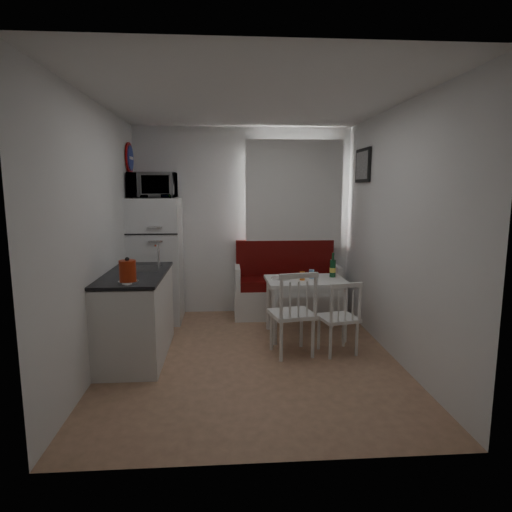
{
  "coord_description": "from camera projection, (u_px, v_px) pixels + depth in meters",
  "views": [
    {
      "loc": [
        -0.26,
        -4.27,
        1.77
      ],
      "look_at": [
        0.09,
        0.5,
        1.01
      ],
      "focal_mm": 30.0,
      "sensor_mm": 36.0,
      "label": 1
    }
  ],
  "objects": [
    {
      "name": "floor",
      "position": [
        251.0,
        358.0,
        4.51
      ],
      "size": [
        3.0,
        3.5,
        0.02
      ],
      "primitive_type": "cube",
      "color": "#986F51",
      "rests_on": "ground"
    },
    {
      "name": "ceiling",
      "position": [
        251.0,
        100.0,
        4.1
      ],
      "size": [
        3.0,
        3.5,
        0.02
      ],
      "primitive_type": "cube",
      "color": "white",
      "rests_on": "wall_back"
    },
    {
      "name": "wall_back",
      "position": [
        244.0,
        222.0,
        6.03
      ],
      "size": [
        3.0,
        0.02,
        2.6
      ],
      "primitive_type": "cube",
      "color": "white",
      "rests_on": "floor"
    },
    {
      "name": "wall_front",
      "position": [
        268.0,
        267.0,
        2.58
      ],
      "size": [
        3.0,
        0.02,
        2.6
      ],
      "primitive_type": "cube",
      "color": "white",
      "rests_on": "floor"
    },
    {
      "name": "wall_left",
      "position": [
        99.0,
        236.0,
        4.2
      ],
      "size": [
        0.02,
        3.5,
        2.6
      ],
      "primitive_type": "cube",
      "color": "white",
      "rests_on": "floor"
    },
    {
      "name": "wall_right",
      "position": [
        396.0,
        234.0,
        4.41
      ],
      "size": [
        0.02,
        3.5,
        2.6
      ],
      "primitive_type": "cube",
      "color": "white",
      "rests_on": "floor"
    },
    {
      "name": "window",
      "position": [
        293.0,
        198.0,
        5.99
      ],
      "size": [
        1.22,
        0.06,
        1.47
      ],
      "primitive_type": "cube",
      "color": "white",
      "rests_on": "wall_back"
    },
    {
      "name": "curtain",
      "position": [
        294.0,
        195.0,
        5.92
      ],
      "size": [
        1.35,
        0.02,
        1.5
      ],
      "primitive_type": "cube",
      "color": "white",
      "rests_on": "wall_back"
    },
    {
      "name": "kitchen_counter",
      "position": [
        137.0,
        314.0,
        4.5
      ],
      "size": [
        0.62,
        1.32,
        1.16
      ],
      "color": "white",
      "rests_on": "floor"
    },
    {
      "name": "wall_sign",
      "position": [
        130.0,
        158.0,
        5.49
      ],
      "size": [
        0.03,
        0.4,
        0.4
      ],
      "primitive_type": "cylinder",
      "rotation": [
        0.0,
        1.57,
        0.0
      ],
      "color": "navy",
      "rests_on": "wall_left"
    },
    {
      "name": "picture_frame",
      "position": [
        363.0,
        166.0,
        5.37
      ],
      "size": [
        0.04,
        0.52,
        0.42
      ],
      "primitive_type": "cube",
      "color": "black",
      "rests_on": "wall_right"
    },
    {
      "name": "bench",
      "position": [
        286.0,
        291.0,
        5.98
      ],
      "size": [
        1.45,
        0.56,
        1.04
      ],
      "color": "white",
      "rests_on": "floor"
    },
    {
      "name": "dining_table",
      "position": [
        306.0,
        286.0,
        5.1
      ],
      "size": [
        0.95,
        0.68,
        0.7
      ],
      "rotation": [
        0.0,
        0.0,
        0.03
      ],
      "color": "white",
      "rests_on": "floor"
    },
    {
      "name": "chair_left",
      "position": [
        294.0,
        305.0,
        4.44
      ],
      "size": [
        0.51,
        0.49,
        0.49
      ],
      "rotation": [
        0.0,
        0.0,
        0.2
      ],
      "color": "white",
      "rests_on": "floor"
    },
    {
      "name": "chair_right",
      "position": [
        340.0,
        310.0,
        4.49
      ],
      "size": [
        0.45,
        0.43,
        0.43
      ],
      "rotation": [
        0.0,
        0.0,
        0.21
      ],
      "color": "white",
      "rests_on": "floor"
    },
    {
      "name": "fridge",
      "position": [
        156.0,
        260.0,
        5.67
      ],
      "size": [
        0.66,
        0.66,
        1.64
      ],
      "primitive_type": "cube",
      "color": "white",
      "rests_on": "floor"
    },
    {
      "name": "microwave",
      "position": [
        153.0,
        185.0,
        5.47
      ],
      "size": [
        0.59,
        0.4,
        0.33
      ],
      "primitive_type": "imported",
      "color": "white",
      "rests_on": "fridge"
    },
    {
      "name": "kettle",
      "position": [
        128.0,
        271.0,
        3.89
      ],
      "size": [
        0.18,
        0.18,
        0.24
      ],
      "primitive_type": "cylinder",
      "color": "#A7280D",
      "rests_on": "kitchen_counter"
    },
    {
      "name": "wine_bottle",
      "position": [
        333.0,
        265.0,
        5.19
      ],
      "size": [
        0.08,
        0.08,
        0.3
      ],
      "primitive_type": null,
      "color": "#164526",
      "rests_on": "dining_table"
    },
    {
      "name": "drinking_glass_orange",
      "position": [
        302.0,
        276.0,
        5.03
      ],
      "size": [
        0.06,
        0.06,
        0.1
      ],
      "primitive_type": "cylinder",
      "color": "orange",
      "rests_on": "dining_table"
    },
    {
      "name": "drinking_glass_blue",
      "position": [
        312.0,
        274.0,
        5.14
      ],
      "size": [
        0.06,
        0.06,
        0.1
      ],
      "primitive_type": "cylinder",
      "color": "#81ADDB",
      "rests_on": "dining_table"
    },
    {
      "name": "plate",
      "position": [
        280.0,
        278.0,
        5.09
      ],
      "size": [
        0.23,
        0.23,
        0.02
      ],
      "primitive_type": "cylinder",
      "color": "white",
      "rests_on": "dining_table"
    }
  ]
}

